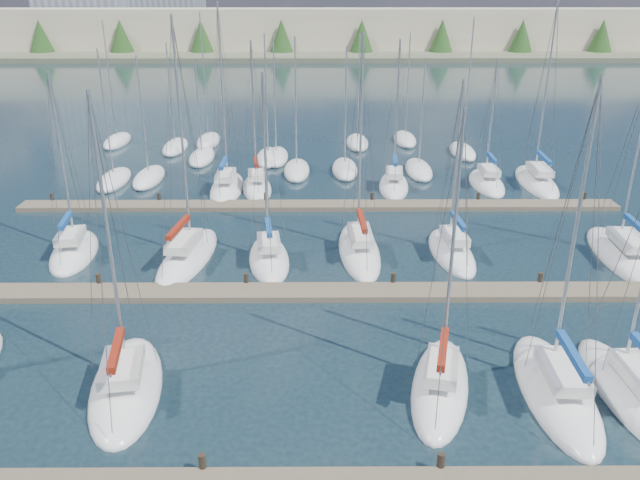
{
  "coord_description": "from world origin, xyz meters",
  "views": [
    {
      "loc": [
        -0.15,
        -13.55,
        15.37
      ],
      "look_at": [
        0.0,
        14.0,
        4.0
      ],
      "focal_mm": 35.0,
      "sensor_mm": 36.0,
      "label": 1
    }
  ],
  "objects_px": {
    "sailboat_k": "(359,250)",
    "sailboat_i": "(188,257)",
    "sailboat_d": "(440,386)",
    "sailboat_m": "(623,256)",
    "sailboat_j": "(269,258)",
    "sailboat_f": "(629,393)",
    "sailboat_l": "(452,252)",
    "sailboat_h": "(74,252)",
    "sailboat_o": "(257,188)",
    "sailboat_n": "(227,188)",
    "sailboat_e": "(556,390)",
    "sailboat_q": "(487,183)",
    "sailboat_r": "(536,181)",
    "sailboat_c": "(126,386)",
    "sailboat_p": "(394,185)"
  },
  "relations": [
    {
      "from": "sailboat_k",
      "to": "sailboat_i",
      "type": "bearing_deg",
      "value": -176.61
    },
    {
      "from": "sailboat_d",
      "to": "sailboat_m",
      "type": "xyz_separation_m",
      "value": [
        13.45,
        13.11,
        -0.02
      ]
    },
    {
      "from": "sailboat_j",
      "to": "sailboat_f",
      "type": "bearing_deg",
      "value": -47.75
    },
    {
      "from": "sailboat_j",
      "to": "sailboat_l",
      "type": "relative_size",
      "value": 1.05
    },
    {
      "from": "sailboat_i",
      "to": "sailboat_j",
      "type": "distance_m",
      "value": 4.91
    },
    {
      "from": "sailboat_i",
      "to": "sailboat_h",
      "type": "xyz_separation_m",
      "value": [
        -7.09,
        0.79,
        -0.01
      ]
    },
    {
      "from": "sailboat_o",
      "to": "sailboat_n",
      "type": "xyz_separation_m",
      "value": [
        -2.41,
        -0.01,
        -0.0
      ]
    },
    {
      "from": "sailboat_e",
      "to": "sailboat_i",
      "type": "bearing_deg",
      "value": 145.31
    },
    {
      "from": "sailboat_k",
      "to": "sailboat_q",
      "type": "bearing_deg",
      "value": 48.63
    },
    {
      "from": "sailboat_q",
      "to": "sailboat_l",
      "type": "bearing_deg",
      "value": -109.79
    },
    {
      "from": "sailboat_r",
      "to": "sailboat_o",
      "type": "bearing_deg",
      "value": -172.38
    },
    {
      "from": "sailboat_j",
      "to": "sailboat_o",
      "type": "distance_m",
      "value": 14.05
    },
    {
      "from": "sailboat_q",
      "to": "sailboat_j",
      "type": "relative_size",
      "value": 0.92
    },
    {
      "from": "sailboat_d",
      "to": "sailboat_l",
      "type": "xyz_separation_m",
      "value": [
        3.23,
        13.74,
        -0.01
      ]
    },
    {
      "from": "sailboat_d",
      "to": "sailboat_q",
      "type": "distance_m",
      "value": 29.34
    },
    {
      "from": "sailboat_f",
      "to": "sailboat_h",
      "type": "height_order",
      "value": "sailboat_f"
    },
    {
      "from": "sailboat_i",
      "to": "sailboat_l",
      "type": "height_order",
      "value": "sailboat_i"
    },
    {
      "from": "sailboat_m",
      "to": "sailboat_j",
      "type": "height_order",
      "value": "sailboat_m"
    },
    {
      "from": "sailboat_k",
      "to": "sailboat_j",
      "type": "distance_m",
      "value": 5.61
    },
    {
      "from": "sailboat_n",
      "to": "sailboat_l",
      "type": "bearing_deg",
      "value": -40.27
    },
    {
      "from": "sailboat_k",
      "to": "sailboat_c",
      "type": "distance_m",
      "value": 17.42
    },
    {
      "from": "sailboat_f",
      "to": "sailboat_j",
      "type": "bearing_deg",
      "value": 137.97
    },
    {
      "from": "sailboat_d",
      "to": "sailboat_k",
      "type": "bearing_deg",
      "value": 113.81
    },
    {
      "from": "sailboat_i",
      "to": "sailboat_l",
      "type": "xyz_separation_m",
      "value": [
        16.0,
        0.68,
        -0.01
      ]
    },
    {
      "from": "sailboat_q",
      "to": "sailboat_o",
      "type": "height_order",
      "value": "sailboat_o"
    },
    {
      "from": "sailboat_k",
      "to": "sailboat_f",
      "type": "distance_m",
      "value": 17.57
    },
    {
      "from": "sailboat_m",
      "to": "sailboat_p",
      "type": "height_order",
      "value": "sailboat_m"
    },
    {
      "from": "sailboat_i",
      "to": "sailboat_h",
      "type": "distance_m",
      "value": 7.13
    },
    {
      "from": "sailboat_l",
      "to": "sailboat_f",
      "type": "bearing_deg",
      "value": -76.02
    },
    {
      "from": "sailboat_i",
      "to": "sailboat_h",
      "type": "bearing_deg",
      "value": -179.4
    },
    {
      "from": "sailboat_l",
      "to": "sailboat_n",
      "type": "bearing_deg",
      "value": 137.32
    },
    {
      "from": "sailboat_f",
      "to": "sailboat_n",
      "type": "bearing_deg",
      "value": 124.72
    },
    {
      "from": "sailboat_c",
      "to": "sailboat_o",
      "type": "distance_m",
      "value": 26.8
    },
    {
      "from": "sailboat_d",
      "to": "sailboat_l",
      "type": "bearing_deg",
      "value": 90.85
    },
    {
      "from": "sailboat_n",
      "to": "sailboat_m",
      "type": "bearing_deg",
      "value": -28.19
    },
    {
      "from": "sailboat_f",
      "to": "sailboat_e",
      "type": "xyz_separation_m",
      "value": [
        -2.88,
        0.19,
        0.0
      ]
    },
    {
      "from": "sailboat_r",
      "to": "sailboat_p",
      "type": "bearing_deg",
      "value": -171.55
    },
    {
      "from": "sailboat_m",
      "to": "sailboat_n",
      "type": "xyz_separation_m",
      "value": [
        -25.69,
        13.57,
        0.02
      ]
    },
    {
      "from": "sailboat_c",
      "to": "sailboat_p",
      "type": "xyz_separation_m",
      "value": [
        14.03,
        27.21,
        0.01
      ]
    },
    {
      "from": "sailboat_i",
      "to": "sailboat_o",
      "type": "relative_size",
      "value": 1.19
    },
    {
      "from": "sailboat_o",
      "to": "sailboat_p",
      "type": "bearing_deg",
      "value": -4.58
    },
    {
      "from": "sailboat_j",
      "to": "sailboat_e",
      "type": "height_order",
      "value": "sailboat_e"
    },
    {
      "from": "sailboat_j",
      "to": "sailboat_c",
      "type": "xyz_separation_m",
      "value": [
        -4.92,
        -12.72,
        -0.01
      ]
    },
    {
      "from": "sailboat_c",
      "to": "sailboat_l",
      "type": "height_order",
      "value": "sailboat_c"
    },
    {
      "from": "sailboat_r",
      "to": "sailboat_c",
      "type": "distance_m",
      "value": 38.35
    },
    {
      "from": "sailboat_d",
      "to": "sailboat_k",
      "type": "height_order",
      "value": "sailboat_k"
    },
    {
      "from": "sailboat_n",
      "to": "sailboat_r",
      "type": "bearing_deg",
      "value": 3.22
    },
    {
      "from": "sailboat_j",
      "to": "sailboat_e",
      "type": "distance_m",
      "value": 18.06
    },
    {
      "from": "sailboat_r",
      "to": "sailboat_l",
      "type": "xyz_separation_m",
      "value": [
        -9.96,
        -14.52,
        -0.01
      ]
    },
    {
      "from": "sailboat_i",
      "to": "sailboat_o",
      "type": "distance_m",
      "value": 13.94
    }
  ]
}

